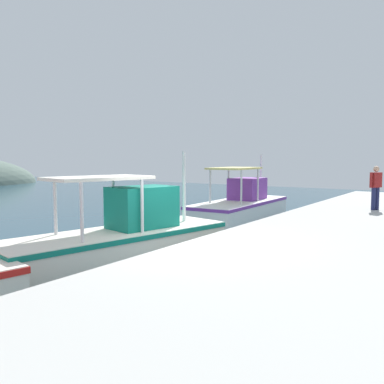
# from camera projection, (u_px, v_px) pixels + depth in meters

# --- Properties ---
(fishing_boat_third) EXTENTS (6.44, 3.07, 2.99)m
(fishing_boat_third) POSITION_uv_depth(u_px,v_px,m) (122.00, 239.00, 10.52)
(fishing_boat_third) COLOR silver
(fishing_boat_third) RESTS_ON ground
(fishing_boat_fourth) EXTENTS (6.43, 2.33, 2.97)m
(fishing_boat_fourth) POSITION_uv_depth(u_px,v_px,m) (241.00, 206.00, 18.25)
(fishing_boat_fourth) COLOR white
(fishing_boat_fourth) RESTS_ON ground
(fisherman_standing) EXTENTS (0.54, 0.41, 1.68)m
(fisherman_standing) POSITION_uv_depth(u_px,v_px,m) (376.00, 186.00, 15.58)
(fisherman_standing) COLOR #1E234C
(fisherman_standing) RESTS_ON quay_pier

